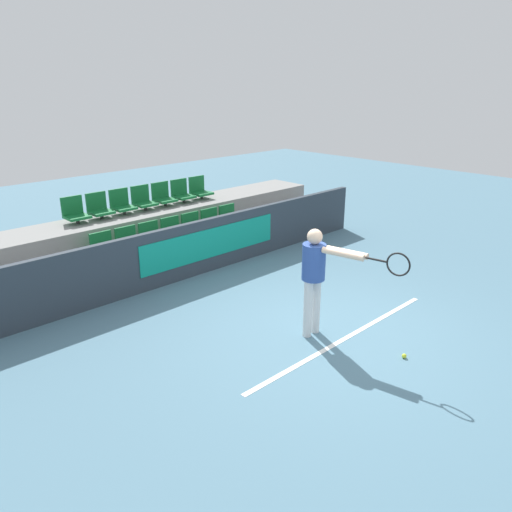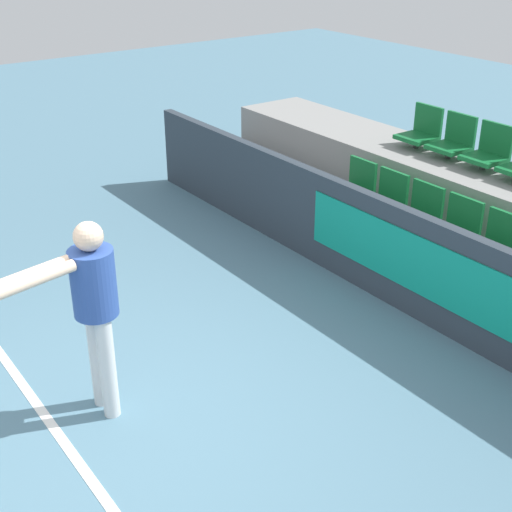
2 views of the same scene
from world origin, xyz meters
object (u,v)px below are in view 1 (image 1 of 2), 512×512
(stadium_chair_10, at_px, (143,200))
(stadium_chair_11, at_px, (163,196))
(stadium_chair_2, at_px, (152,238))
(stadium_chair_6, at_px, (230,219))
(tennis_ball, at_px, (404,356))
(stadium_chair_0, at_px, (104,249))
(tennis_player, at_px, (318,271))
(stadium_chair_5, at_px, (212,223))
(stadium_chair_3, at_px, (173,232))
(stadium_chair_9, at_px, (122,204))
(stadium_chair_13, at_px, (200,190))
(stadium_chair_12, at_px, (182,193))
(stadium_chair_1, at_px, (129,243))
(stadium_chair_8, at_px, (99,208))
(stadium_chair_7, at_px, (75,212))
(stadium_chair_4, at_px, (193,227))

(stadium_chair_10, relative_size, stadium_chair_11, 1.00)
(stadium_chair_2, xyz_separation_m, stadium_chair_11, (1.02, 1.07, 0.49))
(stadium_chair_6, height_order, tennis_ball, stadium_chair_6)
(stadium_chair_0, xyz_separation_m, tennis_player, (1.29, -3.96, 0.34))
(stadium_chair_5, xyz_separation_m, stadium_chair_6, (0.51, 0.00, 0.00))
(stadium_chair_6, bearing_deg, tennis_player, -113.98)
(stadium_chair_10, xyz_separation_m, stadium_chair_11, (0.51, 0.00, 0.00))
(stadium_chair_3, height_order, stadium_chair_9, stadium_chair_9)
(stadium_chair_11, distance_m, tennis_ball, 6.43)
(stadium_chair_6, relative_size, stadium_chair_9, 1.00)
(stadium_chair_9, bearing_deg, stadium_chair_13, 0.00)
(stadium_chair_10, relative_size, stadium_chair_12, 1.00)
(stadium_chair_0, bearing_deg, stadium_chair_3, 0.00)
(stadium_chair_1, relative_size, stadium_chair_6, 1.00)
(tennis_player, bearing_deg, stadium_chair_6, 55.27)
(stadium_chair_2, xyz_separation_m, stadium_chair_10, (0.51, 1.07, 0.49))
(stadium_chair_0, bearing_deg, tennis_ball, -72.33)
(stadium_chair_8, bearing_deg, stadium_chair_3, -46.58)
(stadium_chair_0, relative_size, stadium_chair_12, 1.00)
(stadium_chair_2, xyz_separation_m, stadium_chair_8, (-0.51, 1.07, 0.49))
(tennis_player, bearing_deg, stadium_chair_5, 61.69)
(stadium_chair_2, relative_size, stadium_chair_9, 1.00)
(stadium_chair_5, distance_m, stadium_chair_12, 1.18)
(stadium_chair_0, distance_m, stadium_chair_9, 1.56)
(stadium_chair_7, distance_m, tennis_ball, 6.64)
(stadium_chair_8, xyz_separation_m, tennis_player, (0.78, -5.04, -0.15))
(stadium_chair_4, bearing_deg, tennis_player, -100.65)
(stadium_chair_0, height_order, tennis_ball, stadium_chair_0)
(stadium_chair_5, height_order, stadium_chair_9, stadium_chair_9)
(stadium_chair_10, bearing_deg, stadium_chair_0, -144.84)
(stadium_chair_9, bearing_deg, stadium_chair_3, -64.68)
(stadium_chair_6, xyz_separation_m, stadium_chair_7, (-3.05, 1.07, 0.49))
(stadium_chair_9, bearing_deg, stadium_chair_4, -46.58)
(stadium_chair_7, height_order, stadium_chair_9, same)
(stadium_chair_5, relative_size, stadium_chair_6, 1.00)
(stadium_chair_3, distance_m, stadium_chair_12, 1.56)
(stadium_chair_0, relative_size, stadium_chair_7, 1.00)
(stadium_chair_2, height_order, tennis_player, tennis_player)
(stadium_chair_6, bearing_deg, stadium_chair_0, 180.00)
(stadium_chair_4, bearing_deg, stadium_chair_3, 180.00)
(stadium_chair_2, distance_m, stadium_chair_9, 1.18)
(stadium_chair_12, bearing_deg, tennis_player, -103.98)
(stadium_chair_3, xyz_separation_m, stadium_chair_10, (0.00, 1.07, 0.49))
(stadium_chair_6, xyz_separation_m, stadium_chair_12, (-0.51, 1.07, 0.49))
(tennis_ball, bearing_deg, stadium_chair_10, 91.31)
(tennis_player, height_order, tennis_ball, tennis_player)
(stadium_chair_10, bearing_deg, stadium_chair_11, 0.00)
(stadium_chair_12, bearing_deg, stadium_chair_0, -157.09)
(stadium_chair_12, xyz_separation_m, tennis_ball, (-0.87, -6.32, -1.16))
(stadium_chair_7, bearing_deg, stadium_chair_2, -46.58)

